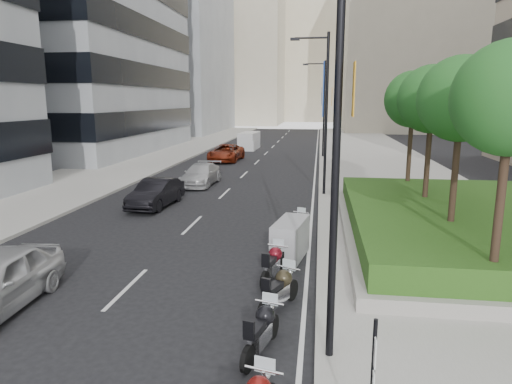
% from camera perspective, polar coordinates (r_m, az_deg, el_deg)
% --- Properties ---
extents(ground, '(160.00, 160.00, 0.00)m').
position_cam_1_polar(ground, '(10.34, -17.16, -20.67)').
color(ground, black).
rests_on(ground, ground).
extents(sidewalk_right, '(10.00, 100.00, 0.15)m').
position_cam_1_polar(sidewalk_right, '(38.57, 15.37, 3.05)').
color(sidewalk_right, '#9E9B93').
rests_on(sidewalk_right, ground).
extents(sidewalk_left, '(8.00, 100.00, 0.15)m').
position_cam_1_polar(sidewalk_left, '(41.44, -14.84, 3.64)').
color(sidewalk_left, '#9E9B93').
rests_on(sidewalk_left, ground).
extents(lane_edge, '(0.12, 100.00, 0.01)m').
position_cam_1_polar(lane_edge, '(38.25, 7.46, 3.19)').
color(lane_edge, silver).
rests_on(lane_edge, ground).
extents(lane_centre, '(0.12, 100.00, 0.01)m').
position_cam_1_polar(lane_centre, '(38.64, -0.29, 3.37)').
color(lane_centre, silver).
rests_on(lane_centre, ground).
extents(building_grey_far, '(22.00, 26.00, 30.00)m').
position_cam_1_polar(building_grey_far, '(83.29, -12.34, 17.77)').
color(building_grey_far, gray).
rests_on(building_grey_far, ground).
extents(building_cream_right, '(28.00, 24.00, 36.00)m').
position_cam_1_polar(building_cream_right, '(90.57, 20.46, 18.72)').
color(building_cream_right, '#B7AD93').
rests_on(building_cream_right, ground).
extents(building_cream_left, '(26.00, 24.00, 34.00)m').
position_cam_1_polar(building_cream_left, '(110.69, -3.72, 17.40)').
color(building_cream_left, '#B7AD93').
rests_on(building_cream_left, ground).
extents(building_cream_centre, '(30.00, 24.00, 38.00)m').
position_cam_1_polar(building_cream_centre, '(128.60, 7.36, 17.39)').
color(building_cream_centre, '#B7AD93').
rests_on(building_cream_centre, ground).
extents(planter, '(10.00, 14.00, 0.40)m').
position_cam_1_polar(planter, '(19.52, 25.69, -4.76)').
color(planter, '#9D9992').
rests_on(planter, sidewalk_right).
extents(hedge, '(9.40, 13.40, 0.80)m').
position_cam_1_polar(hedge, '(19.37, 25.84, -3.05)').
color(hedge, '#214614').
rests_on(hedge, planter).
extents(tree_0, '(2.80, 2.80, 6.30)m').
position_cam_1_polar(tree_0, '(12.70, 29.29, 10.07)').
color(tree_0, '#332319').
rests_on(tree_0, planter).
extents(tree_1, '(2.80, 2.80, 6.30)m').
position_cam_1_polar(tree_1, '(16.50, 24.28, 10.49)').
color(tree_1, '#332319').
rests_on(tree_1, planter).
extents(tree_2, '(2.80, 2.80, 6.30)m').
position_cam_1_polar(tree_2, '(20.37, 21.15, 10.71)').
color(tree_2, '#332319').
rests_on(tree_2, planter).
extents(tree_3, '(2.80, 2.80, 6.30)m').
position_cam_1_polar(tree_3, '(24.29, 19.02, 10.85)').
color(tree_3, '#332319').
rests_on(tree_3, planter).
extents(lamp_post_0, '(2.34, 0.45, 9.00)m').
position_cam_1_polar(lamp_post_0, '(8.87, 9.12, 9.07)').
color(lamp_post_0, black).
rests_on(lamp_post_0, ground).
extents(lamp_post_1, '(2.34, 0.45, 9.00)m').
position_cam_1_polar(lamp_post_1, '(25.87, 8.45, 10.53)').
color(lamp_post_1, black).
rests_on(lamp_post_1, ground).
extents(lamp_post_2, '(2.34, 0.45, 9.00)m').
position_cam_1_polar(lamp_post_2, '(43.87, 8.31, 10.85)').
color(lamp_post_2, black).
rests_on(lamp_post_2, ground).
extents(motorcycle_2, '(0.76, 1.98, 1.00)m').
position_cam_1_polar(motorcycle_2, '(10.27, 0.71, -16.89)').
color(motorcycle_2, black).
rests_on(motorcycle_2, ground).
extents(motorcycle_3, '(0.99, 1.96, 1.04)m').
position_cam_1_polar(motorcycle_3, '(12.15, 2.98, -12.14)').
color(motorcycle_3, black).
rests_on(motorcycle_3, ground).
extents(motorcycle_4, '(0.71, 1.95, 0.99)m').
position_cam_1_polar(motorcycle_4, '(14.04, 2.15, -8.94)').
color(motorcycle_4, black).
rests_on(motorcycle_4, ground).
extents(motorcycle_5, '(1.27, 2.34, 1.34)m').
position_cam_1_polar(motorcycle_5, '(15.91, 4.32, -5.94)').
color(motorcycle_5, black).
rests_on(motorcycle_5, ground).
extents(motorcycle_6, '(0.86, 1.91, 0.99)m').
position_cam_1_polar(motorcycle_6, '(18.16, 5.10, -4.22)').
color(motorcycle_6, black).
rests_on(motorcycle_6, ground).
extents(car_b, '(1.82, 4.42, 1.42)m').
position_cam_1_polar(car_b, '(24.01, -12.39, -0.14)').
color(car_b, black).
rests_on(car_b, ground).
extents(car_c, '(2.06, 4.74, 1.36)m').
position_cam_1_polar(car_c, '(29.77, -6.93, 2.19)').
color(car_c, '#ABABAD').
rests_on(car_c, ground).
extents(car_d, '(2.73, 5.51, 1.50)m').
position_cam_1_polar(car_d, '(41.36, -3.76, 4.92)').
color(car_d, maroon).
rests_on(car_d, ground).
extents(delivery_van, '(1.95, 4.59, 1.89)m').
position_cam_1_polar(delivery_van, '(51.10, -0.90, 6.33)').
color(delivery_van, silver).
rests_on(delivery_van, ground).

